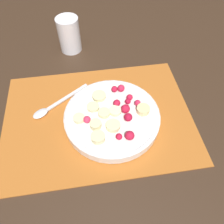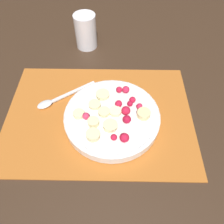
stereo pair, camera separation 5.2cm
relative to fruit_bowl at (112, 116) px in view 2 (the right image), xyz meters
The scene contains 5 objects.
ground_plane 0.04m from the fruit_bowl, 150.94° to the left, with size 3.00×3.00×0.00m, color #382619.
placemat 0.04m from the fruit_bowl, 150.94° to the left, with size 0.47×0.34×0.01m.
fruit_bowl is the anchor object (origin of this frame).
spoon 0.16m from the fruit_bowl, 157.55° to the left, with size 0.15×0.11×0.01m.
drinking_glass 0.32m from the fruit_bowl, 106.02° to the left, with size 0.07×0.07×0.11m.
Camera 2 is at (0.04, -0.33, 0.45)m, focal length 35.00 mm.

